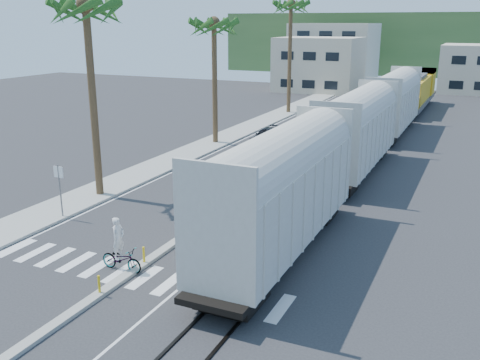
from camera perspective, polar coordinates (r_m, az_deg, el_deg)
name	(u,v)px	position (r m, az deg, el deg)	size (l,w,h in m)	color
ground	(157,256)	(24.68, -8.84, -8.03)	(140.00, 140.00, 0.00)	#28282B
sidewalk	(228,136)	(49.50, -1.25, 4.72)	(3.00, 90.00, 0.15)	gray
rails	(383,143)	(48.30, 14.97, 3.81)	(1.56, 100.00, 0.06)	black
median	(299,157)	(41.82, 6.26, 2.44)	(0.45, 60.00, 0.85)	gray
crosswalk	(131,274)	(23.21, -11.58, -9.82)	(14.00, 2.20, 0.01)	silver
lane_markings	(294,143)	(47.15, 5.73, 3.95)	(9.42, 90.00, 0.01)	silver
freight_train	(374,119)	(43.11, 14.11, 6.29)	(3.00, 60.94, 5.85)	#B5B1A6
palm_trees	(220,14)	(46.23, -2.16, 17.27)	(3.50, 37.20, 13.75)	brown
street_sign	(60,183)	(29.83, -18.70, -0.35)	(0.60, 0.08, 3.00)	slate
buildings	(363,59)	(92.43, 12.97, 12.47)	(38.00, 27.00, 10.00)	#BBAC94
hillside	(424,43)	(119.35, 19.07, 13.61)	(80.00, 20.00, 12.00)	#385628
car_lead	(225,165)	(36.35, -1.59, 1.58)	(2.07, 4.86, 1.64)	black
car_second	(254,152)	(40.58, 1.47, 2.96)	(1.72, 4.22, 1.36)	black
car_third	(268,136)	(46.45, 2.97, 4.66)	(2.24, 4.73, 1.33)	black
car_rear	(295,130)	(49.73, 5.89, 5.34)	(2.15, 4.57, 1.26)	#AAADAF
cyclist	(121,254)	(23.33, -12.60, -7.67)	(0.85, 2.04, 2.38)	#9EA0A5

